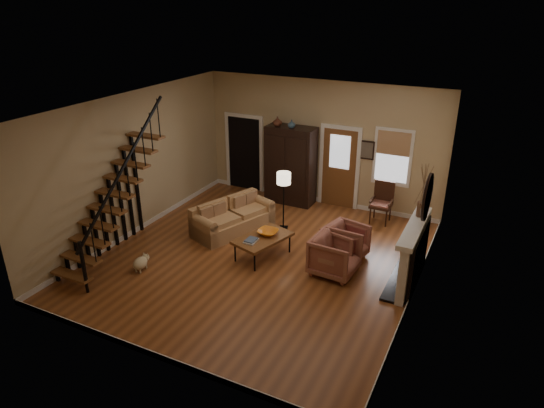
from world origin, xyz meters
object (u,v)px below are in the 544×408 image
at_px(sofa, 233,217).
at_px(side_chair, 381,203).
at_px(armoire, 291,165).
at_px(armchair_right, 345,242).
at_px(floor_lamp, 284,201).
at_px(armchair_left, 335,255).
at_px(coffee_table, 263,247).

relative_size(sofa, side_chair, 1.94).
distance_m(armoire, sofa, 2.40).
xyz_separation_m(sofa, armchair_right, (2.82, -0.06, 0.01)).
bearing_deg(floor_lamp, side_chair, 34.94).
height_order(sofa, armchair_left, armchair_left).
relative_size(armoire, side_chair, 2.06).
bearing_deg(floor_lamp, coffee_table, -82.75).
bearing_deg(armoire, armchair_right, -44.63).
height_order(armchair_left, armchair_right, armchair_left).
height_order(armoire, sofa, armoire).
distance_m(armchair_left, side_chair, 2.80).
height_order(sofa, coffee_table, sofa).
bearing_deg(side_chair, coffee_table, -122.70).
height_order(sofa, armchair_right, armchair_right).
distance_m(sofa, armchair_left, 2.92).
distance_m(floor_lamp, side_chair, 2.46).
bearing_deg(sofa, armoire, 98.16).
bearing_deg(armchair_left, armoire, 41.89).
relative_size(coffee_table, floor_lamp, 0.87).
xyz_separation_m(armchair_left, side_chair, (0.21, 2.79, 0.10)).
bearing_deg(side_chair, armchair_right, -95.85).
bearing_deg(sofa, floor_lamp, 52.43).
distance_m(coffee_table, side_chair, 3.39).
bearing_deg(armchair_left, floor_lamp, 56.24).
bearing_deg(armchair_right, sofa, 101.67).
bearing_deg(sofa, armchair_left, 5.59).
bearing_deg(side_chair, armoire, 175.52).
xyz_separation_m(coffee_table, armchair_right, (1.61, 0.74, 0.14)).
xyz_separation_m(armchair_left, armchair_right, (-0.01, 0.69, -0.03)).
height_order(coffee_table, armchair_right, armchair_right).
bearing_deg(coffee_table, armchair_left, 1.92).
xyz_separation_m(sofa, floor_lamp, (1.02, 0.64, 0.35)).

